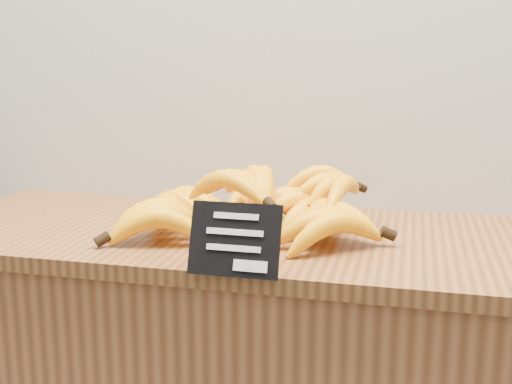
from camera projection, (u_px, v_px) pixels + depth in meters
name	position (u px, v px, depth m)	size (l,w,h in m)	color
counter_top	(262.00, 238.00, 1.29)	(1.41, 0.54, 0.03)	brown
chalkboard_sign	(235.00, 240.00, 1.02)	(0.15, 0.01, 0.12)	black
banana_pile	(255.00, 209.00, 1.27)	(0.57, 0.40, 0.13)	#FFB50A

